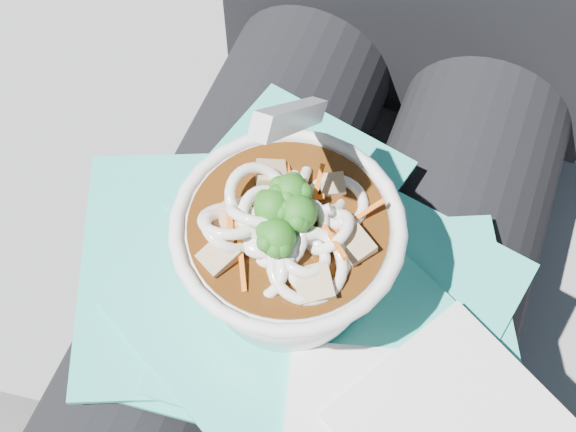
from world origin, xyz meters
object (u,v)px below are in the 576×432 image
(plastic_bag, at_px, (293,294))
(lap, at_px, (312,308))
(person_body, at_px, (352,195))
(udon_bowl, at_px, (287,246))
(stone_ledge, at_px, (349,299))

(plastic_bag, bearing_deg, lap, 79.90)
(lap, bearing_deg, plastic_bag, -100.10)
(plastic_bag, bearing_deg, person_body, 87.50)
(lap, xyz_separation_m, plastic_bag, (-0.01, -0.03, 0.08))
(udon_bowl, bearing_deg, person_body, 84.88)
(lap, height_order, udon_bowl, udon_bowl)
(person_body, distance_m, udon_bowl, 0.16)
(person_body, xyz_separation_m, plastic_bag, (-0.01, -0.12, 0.05))
(person_body, height_order, plastic_bag, person_body)
(stone_ledge, bearing_deg, lap, -90.00)
(lap, height_order, person_body, person_body)
(stone_ledge, distance_m, udon_bowl, 0.47)
(plastic_bag, bearing_deg, udon_bowl, 144.65)
(udon_bowl, bearing_deg, lap, 67.90)
(lap, bearing_deg, stone_ledge, 90.00)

